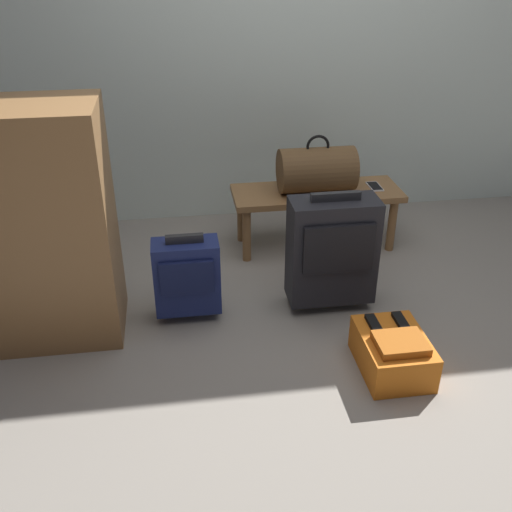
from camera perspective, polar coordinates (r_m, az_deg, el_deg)
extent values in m
plane|color=gray|center=(2.80, 8.51, -8.69)|extent=(6.60, 6.60, 0.00)
cube|color=olive|center=(3.50, 5.97, 6.15)|extent=(1.00, 0.36, 0.04)
cylinder|color=olive|center=(3.38, -0.92, 2.07)|extent=(0.05, 0.05, 0.33)
cylinder|color=olive|center=(3.59, 13.16, 2.94)|extent=(0.05, 0.05, 0.33)
cylinder|color=olive|center=(3.61, -1.47, 3.91)|extent=(0.05, 0.05, 0.33)
cylinder|color=olive|center=(3.81, 11.83, 4.65)|extent=(0.05, 0.05, 0.33)
cylinder|color=brown|center=(3.44, 5.97, 8.41)|extent=(0.44, 0.26, 0.26)
torus|color=black|center=(3.39, 6.09, 10.62)|extent=(0.14, 0.02, 0.14)
cube|color=silver|center=(3.59, 11.55, 6.70)|extent=(0.07, 0.14, 0.01)
cube|color=black|center=(3.59, 11.56, 6.76)|extent=(0.06, 0.13, 0.00)
cube|color=black|center=(2.91, 7.45, 0.56)|extent=(0.43, 0.20, 0.54)
cube|color=black|center=(2.79, 8.12, 0.70)|extent=(0.35, 0.02, 0.24)
cube|color=#262628|center=(2.79, 7.82, 5.81)|extent=(0.24, 0.03, 0.04)
cylinder|color=black|center=(3.08, 4.05, -3.85)|extent=(0.02, 0.05, 0.05)
cylinder|color=black|center=(3.16, 9.44, -3.37)|extent=(0.02, 0.05, 0.05)
cube|color=navy|center=(2.86, -6.79, -1.97)|extent=(0.32, 0.16, 0.37)
cube|color=#11183E|center=(2.75, -6.77, -2.12)|extent=(0.26, 0.02, 0.17)
cube|color=#262628|center=(2.76, -7.04, 1.69)|extent=(0.18, 0.03, 0.04)
cylinder|color=black|center=(3.02, -8.74, -5.00)|extent=(0.02, 0.05, 0.05)
cylinder|color=black|center=(3.02, -4.48, -4.69)|extent=(0.02, 0.05, 0.05)
cube|color=orange|center=(2.66, 13.22, -9.23)|extent=(0.28, 0.38, 0.17)
cube|color=#AD5514|center=(2.55, 13.99, -8.30)|extent=(0.21, 0.17, 0.04)
cube|color=black|center=(2.63, 11.66, -6.89)|extent=(0.04, 0.19, 0.02)
cube|color=black|center=(2.67, 14.23, -6.59)|extent=(0.04, 0.19, 0.02)
cube|color=olive|center=(2.76, -19.65, 2.73)|extent=(0.56, 0.44, 1.10)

